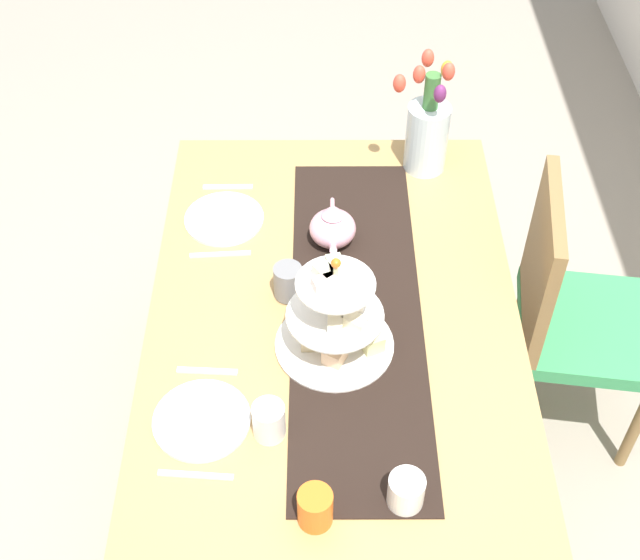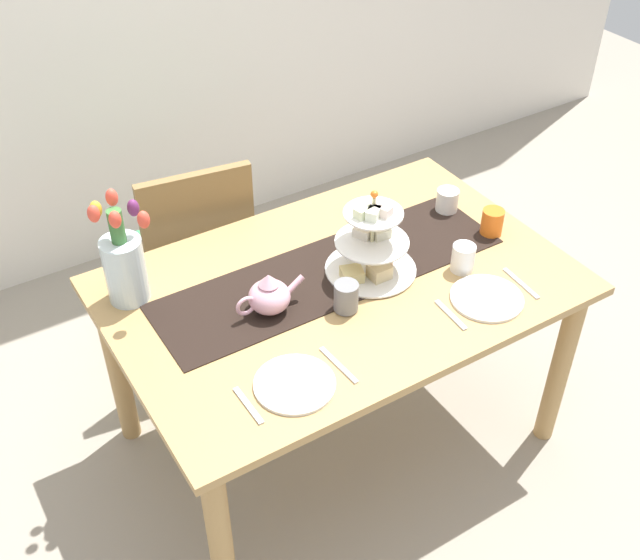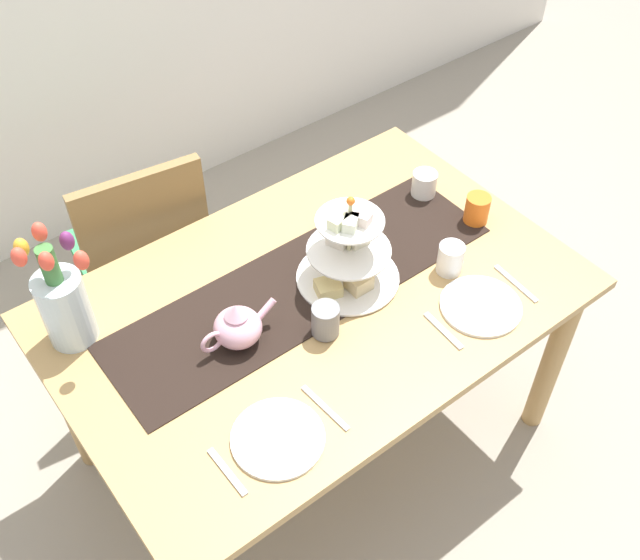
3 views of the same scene
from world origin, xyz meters
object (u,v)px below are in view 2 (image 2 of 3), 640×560
tiered_cake_stand (371,248)px  mug_orange (492,222)px  cream_jug (447,201)px  fork_left (248,405)px  teapot (269,296)px  fork_right (451,315)px  dinner_plate_left (295,384)px  dining_table (340,307)px  tulip_vase (124,262)px  mug_grey (346,297)px  dinner_plate_right (487,298)px  knife_left (339,365)px  mug_white_text (463,258)px  knife_right (521,283)px  chair_left (195,250)px

tiered_cake_stand → mug_orange: (0.48, -0.05, -0.04)m
cream_jug → fork_left: 1.15m
teapot → fork_right: (0.46, -0.31, -0.06)m
tiered_cake_stand → dinner_plate_left: bearing=-146.2°
tiered_cake_stand → dining_table: bearing=-179.4°
tulip_vase → mug_grey: 0.68m
fork_left → dinner_plate_right: size_ratio=0.65×
dinner_plate_right → knife_left: bearing=180.0°
dinner_plate_left → mug_white_text: bearing=12.4°
knife_right → mug_grey: 0.58m
chair_left → knife_right: chair_left is taller
chair_left → dinner_plate_right: bearing=-61.5°
cream_jug → knife_left: cream_jug is taller
dinner_plate_right → knife_right: dinner_plate_right is taller
chair_left → fork_right: bearing=-68.1°
dining_table → dinner_plate_right: size_ratio=6.40×
dining_table → mug_white_text: bearing=-22.2°
chair_left → cream_jug: chair_left is taller
chair_left → tulip_vase: 0.69m
knife_left → mug_grey: mug_grey is taller
teapot → cream_jug: teapot is taller
cream_jug → mug_orange: bearing=-78.1°
tiered_cake_stand → mug_orange: tiered_cake_stand is taller
chair_left → mug_grey: chair_left is taller
fork_left → knife_left: (0.29, 0.00, 0.00)m
fork_right → mug_white_text: bearing=42.2°
dinner_plate_right → mug_white_text: mug_white_text is taller
tulip_vase → mug_white_text: 1.08m
tulip_vase → fork_right: tulip_vase is taller
dining_table → fork_left: 0.60m
mug_grey → dining_table: bearing=64.2°
knife_right → mug_white_text: size_ratio=1.79×
tulip_vase → mug_orange: bearing=-15.6°
tiered_cake_stand → fork_left: 0.70m
chair_left → dinner_plate_left: chair_left is taller
mug_white_text → dinner_plate_right: bearing=-101.2°
cream_jug → mug_white_text: mug_white_text is taller
knife_left → dinner_plate_right: bearing=0.0°
chair_left → tulip_vase: (-0.39, -0.43, 0.38)m
teapot → dinner_plate_left: teapot is taller
fork_right → mug_grey: (-0.26, 0.19, 0.05)m
dinner_plate_left → mug_orange: size_ratio=2.42×
dinner_plate_right → mug_grey: 0.45m
tiered_cake_stand → teapot: tiered_cake_stand is taller
mug_grey → mug_orange: mug_grey is taller
dining_table → dinner_plate_left: bearing=-138.5°
chair_left → mug_orange: 1.14m
cream_jug → knife_right: size_ratio=0.50×
dinner_plate_left → knife_left: dinner_plate_left is taller
dining_table → dinner_plate_left: (-0.35, -0.31, 0.11)m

